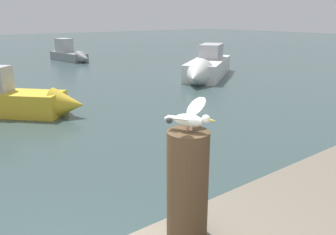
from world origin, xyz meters
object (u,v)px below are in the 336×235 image
mooring_post (187,186)px  boat_grey (71,54)px  boat_white (206,68)px  seagull (189,117)px  boat_yellow (16,100)px

mooring_post → boat_grey: mooring_post is taller
boat_white → seagull: bearing=-134.2°
seagull → boat_white: 14.49m
seagull → boat_white: (10.04, 10.31, -1.68)m
mooring_post → boat_grey: bearing=70.1°
seagull → boat_yellow: (0.97, 9.14, -1.75)m
seagull → boat_white: size_ratio=0.11×
mooring_post → boat_grey: (7.55, 20.83, -1.19)m
mooring_post → boat_yellow: mooring_post is taller
boat_yellow → boat_white: 9.14m
boat_grey → seagull: bearing=-109.9°
mooring_post → seagull: size_ratio=1.38×
mooring_post → boat_white: bearing=45.8°
mooring_post → boat_yellow: bearing=83.9°
seagull → boat_grey: size_ratio=0.16×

